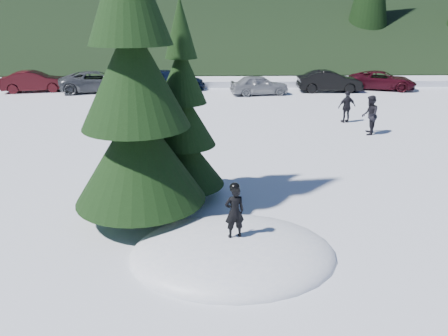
{
  "coord_description": "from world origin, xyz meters",
  "views": [
    {
      "loc": [
        -0.43,
        -8.28,
        4.97
      ],
      "look_at": [
        -0.12,
        2.52,
        1.1
      ],
      "focal_mm": 35.0,
      "sensor_mm": 36.0,
      "label": 1
    }
  ],
  "objects_px": {
    "spruce_tall": "(134,88)",
    "car_5": "(329,81)",
    "car_3": "(171,80)",
    "car_6": "(382,80)",
    "child_skier": "(234,212)",
    "spruce_short": "(183,125)",
    "adult_0": "(370,115)",
    "car_2": "(97,81)",
    "car_1": "(34,81)",
    "adult_1": "(347,107)",
    "car_4": "(259,85)"
  },
  "relations": [
    {
      "from": "spruce_tall",
      "to": "car_5",
      "type": "xyz_separation_m",
      "value": [
        9.52,
        18.57,
        -2.63
      ]
    },
    {
      "from": "car_3",
      "to": "car_6",
      "type": "bearing_deg",
      "value": -102.14
    },
    {
      "from": "child_skier",
      "to": "car_6",
      "type": "distance_m",
      "value": 23.97
    },
    {
      "from": "car_3",
      "to": "car_5",
      "type": "distance_m",
      "value": 10.51
    },
    {
      "from": "car_5",
      "to": "car_6",
      "type": "xyz_separation_m",
      "value": [
        3.79,
        0.82,
        -0.07
      ]
    },
    {
      "from": "spruce_short",
      "to": "adult_0",
      "type": "relative_size",
      "value": 3.21
    },
    {
      "from": "adult_0",
      "to": "car_2",
      "type": "bearing_deg",
      "value": -110.37
    },
    {
      "from": "spruce_tall",
      "to": "adult_0",
      "type": "height_order",
      "value": "spruce_tall"
    },
    {
      "from": "adult_0",
      "to": "car_1",
      "type": "xyz_separation_m",
      "value": [
        -18.34,
        11.22,
        -0.16
      ]
    },
    {
      "from": "spruce_tall",
      "to": "adult_0",
      "type": "xyz_separation_m",
      "value": [
        8.49,
        7.94,
        -2.48
      ]
    },
    {
      "from": "car_2",
      "to": "child_skier",
      "type": "bearing_deg",
      "value": -173.8
    },
    {
      "from": "adult_1",
      "to": "car_2",
      "type": "bearing_deg",
      "value": -45.79
    },
    {
      "from": "car_5",
      "to": "car_6",
      "type": "relative_size",
      "value": 0.94
    },
    {
      "from": "spruce_tall",
      "to": "car_2",
      "type": "height_order",
      "value": "spruce_tall"
    },
    {
      "from": "adult_1",
      "to": "spruce_tall",
      "type": "bearing_deg",
      "value": 38.04
    },
    {
      "from": "adult_0",
      "to": "adult_1",
      "type": "distance_m",
      "value": 2.19
    },
    {
      "from": "child_skier",
      "to": "car_4",
      "type": "bearing_deg",
      "value": -111.69
    },
    {
      "from": "spruce_short",
      "to": "car_4",
      "type": "xyz_separation_m",
      "value": [
        3.8,
        16.19,
        -1.48
      ]
    },
    {
      "from": "adult_1",
      "to": "car_2",
      "type": "height_order",
      "value": "adult_1"
    },
    {
      "from": "car_2",
      "to": "car_5",
      "type": "distance_m",
      "value": 15.24
    },
    {
      "from": "spruce_short",
      "to": "car_6",
      "type": "relative_size",
      "value": 1.22
    },
    {
      "from": "car_2",
      "to": "car_3",
      "type": "distance_m",
      "value": 4.77
    },
    {
      "from": "car_5",
      "to": "car_3",
      "type": "bearing_deg",
      "value": 86.77
    },
    {
      "from": "car_4",
      "to": "car_5",
      "type": "xyz_separation_m",
      "value": [
        4.72,
        0.97,
        0.06
      ]
    },
    {
      "from": "car_5",
      "to": "adult_0",
      "type": "bearing_deg",
      "value": 175.72
    },
    {
      "from": "adult_0",
      "to": "child_skier",
      "type": "bearing_deg",
      "value": -14.96
    },
    {
      "from": "car_6",
      "to": "spruce_short",
      "type": "bearing_deg",
      "value": 165.55
    },
    {
      "from": "child_skier",
      "to": "adult_0",
      "type": "xyz_separation_m",
      "value": [
        6.27,
        9.81,
        -0.22
      ]
    },
    {
      "from": "car_3",
      "to": "car_6",
      "type": "height_order",
      "value": "car_3"
    },
    {
      "from": "child_skier",
      "to": "adult_0",
      "type": "height_order",
      "value": "adult_0"
    },
    {
      "from": "car_4",
      "to": "car_5",
      "type": "distance_m",
      "value": 4.82
    },
    {
      "from": "adult_1",
      "to": "spruce_short",
      "type": "bearing_deg",
      "value": 37.53
    },
    {
      "from": "car_2",
      "to": "spruce_tall",
      "type": "bearing_deg",
      "value": -177.88
    },
    {
      "from": "car_3",
      "to": "child_skier",
      "type": "bearing_deg",
      "value": 176.39
    },
    {
      "from": "car_1",
      "to": "car_6",
      "type": "distance_m",
      "value": 23.17
    },
    {
      "from": "child_skier",
      "to": "car_5",
      "type": "height_order",
      "value": "child_skier"
    },
    {
      "from": "child_skier",
      "to": "car_5",
      "type": "xyz_separation_m",
      "value": [
        7.3,
        20.43,
        -0.37
      ]
    },
    {
      "from": "child_skier",
      "to": "car_5",
      "type": "distance_m",
      "value": 21.7
    },
    {
      "from": "car_2",
      "to": "car_3",
      "type": "height_order",
      "value": "car_2"
    },
    {
      "from": "spruce_tall",
      "to": "car_2",
      "type": "bearing_deg",
      "value": 106.71
    },
    {
      "from": "adult_1",
      "to": "car_5",
      "type": "bearing_deg",
      "value": -112.17
    },
    {
      "from": "car_1",
      "to": "car_4",
      "type": "height_order",
      "value": "car_1"
    },
    {
      "from": "spruce_tall",
      "to": "car_5",
      "type": "relative_size",
      "value": 2.07
    },
    {
      "from": "spruce_short",
      "to": "car_6",
      "type": "xyz_separation_m",
      "value": [
        12.31,
        17.98,
        -1.49
      ]
    },
    {
      "from": "car_1",
      "to": "car_6",
      "type": "relative_size",
      "value": 0.93
    },
    {
      "from": "spruce_tall",
      "to": "car_3",
      "type": "xyz_separation_m",
      "value": [
        -0.96,
        19.39,
        -2.65
      ]
    },
    {
      "from": "spruce_short",
      "to": "child_skier",
      "type": "relative_size",
      "value": 4.66
    },
    {
      "from": "car_3",
      "to": "car_1",
      "type": "bearing_deg",
      "value": 79.38
    },
    {
      "from": "car_3",
      "to": "spruce_tall",
      "type": "bearing_deg",
      "value": 170.71
    },
    {
      "from": "car_6",
      "to": "car_4",
      "type": "bearing_deg",
      "value": 121.81
    }
  ]
}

